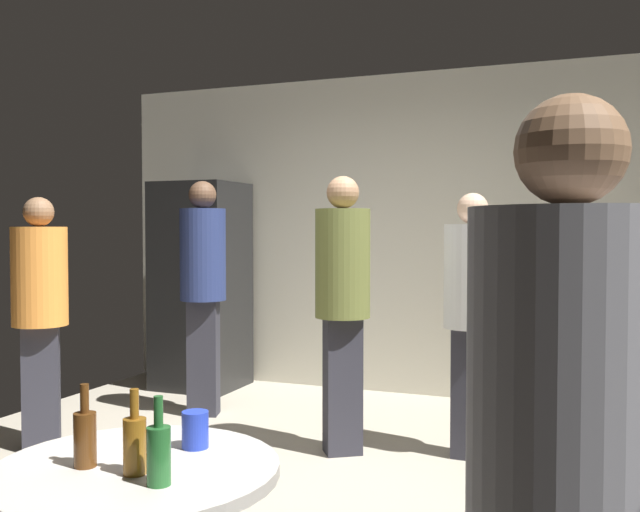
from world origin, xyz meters
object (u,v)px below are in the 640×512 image
Objects in this scene: foreground_table at (136,502)px; person_in_orange_shirt at (40,303)px; beer_bottle_brown at (85,437)px; plastic_cup_blue at (195,430)px; person_in_olive_shirt at (343,292)px; refrigerator at (201,285)px; person_in_white_shirt at (472,304)px; person_in_navy_shirt at (203,278)px; beer_bottle_green at (159,453)px; person_in_gray_shirt at (566,490)px; beer_bottle_amber at (135,443)px.

foreground_table is 0.50× the size of person_in_orange_shirt.
beer_bottle_brown reaches higher than plastic_cup_blue.
beer_bottle_brown is 0.32m from plastic_cup_blue.
person_in_olive_shirt is (-0.35, 2.29, 0.22)m from plastic_cup_blue.
beer_bottle_brown is at bearing -126.81° from plastic_cup_blue.
refrigerator reaches higher than person_in_white_shirt.
person_in_navy_shirt is at bearing 117.67° from foreground_table.
person_in_orange_shirt is at bearing -71.15° from person_in_white_shirt.
person_in_navy_shirt reaches higher than beer_bottle_green.
person_in_gray_shirt is (1.27, -0.29, 0.13)m from beer_bottle_brown.
person_in_navy_shirt is (-1.56, 2.97, 0.40)m from foreground_table.
beer_bottle_amber and beer_bottle_green have the same top height.
beer_bottle_brown is 0.14× the size of person_in_white_shirt.
person_in_orange_shirt reaches higher than beer_bottle_green.
foreground_table is 2.53m from person_in_olive_shirt.
refrigerator is at bearing -159.57° from person_in_olive_shirt.
beer_bottle_amber is (2.11, -3.85, -0.08)m from refrigerator.
person_in_orange_shirt is 0.91× the size of person_in_navy_shirt.
person_in_white_shirt reaches higher than person_in_orange_shirt.
refrigerator reaches higher than beer_bottle_amber.
person_in_olive_shirt reaches higher than beer_bottle_amber.
person_in_white_shirt reaches higher than foreground_table.
person_in_gray_shirt is 4.28m from person_in_navy_shirt.
beer_bottle_amber is at bearing -23.24° from person_in_gray_shirt.
person_in_olive_shirt is at bearing -36.03° from refrigerator.
person_in_white_shirt is 2.06m from person_in_navy_shirt.
foreground_table is 0.20m from beer_bottle_amber.
plastic_cup_blue is 2.73m from person_in_orange_shirt.
foreground_table is 0.26m from beer_bottle_green.
foreground_table is 3.48× the size of beer_bottle_brown.
beer_bottle_brown is at bearing -21.35° from person_in_gray_shirt.
person_in_white_shirt is at bearing -23.24° from refrigerator.
person_in_olive_shirt is at bearing 93.52° from beer_bottle_brown.
person_in_olive_shirt is (1.80, 0.62, 0.08)m from person_in_orange_shirt.
refrigerator is 2.77m from person_in_white_shirt.
person_in_orange_shirt is (-0.01, -1.92, 0.03)m from refrigerator.
person_in_gray_shirt reaches higher than plastic_cup_blue.
person_in_white_shirt is 0.94× the size of person_in_olive_shirt.
beer_bottle_amber is 2.80m from person_in_white_shirt.
foreground_table is 1.24m from person_in_gray_shirt.
person_in_gray_shirt is at bearing 17.78° from person_in_orange_shirt.
beer_bottle_brown is at bearing -30.03° from person_in_olive_shirt.
beer_bottle_brown is 0.13× the size of person_in_olive_shirt.
person_in_white_shirt is (2.56, 0.83, 0.01)m from person_in_orange_shirt.
beer_bottle_green is 0.14× the size of person_in_orange_shirt.
refrigerator is 7.83× the size of beer_bottle_amber.
person_in_navy_shirt is (-1.60, 3.03, 0.21)m from beer_bottle_amber.
refrigerator reaches higher than beer_bottle_green.
person_in_olive_shirt is at bearing 96.37° from foreground_table.
foreground_table is at bearing -110.48° from plastic_cup_blue.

